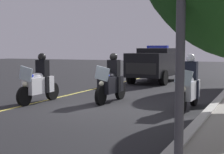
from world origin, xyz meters
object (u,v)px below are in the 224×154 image
object	(u,v)px
police_motorcycle_lead_right	(111,82)
police_motorcycle_trailing	(189,87)
police_motorcycle_lead_left	(39,83)
police_suv	(157,63)

from	to	relation	value
police_motorcycle_lead_right	police_motorcycle_trailing	xyz separation A→B (m)	(0.31, 2.78, 0.00)
police_motorcycle_lead_left	police_suv	world-z (taller)	police_suv
police_suv	police_motorcycle_trailing	bearing A→B (deg)	23.52
police_motorcycle_lead_right	police_suv	xyz separation A→B (m)	(-7.55, -0.64, 0.37)
police_motorcycle_trailing	police_suv	distance (m)	8.58
police_motorcycle_trailing	police_suv	size ratio (longest dim) A/B	0.43
police_suv	police_motorcycle_lead_right	bearing A→B (deg)	4.87
police_motorcycle_trailing	police_motorcycle_lead_right	bearing A→B (deg)	-96.44
police_motorcycle_lead_left	police_suv	distance (m)	8.89
police_motorcycle_lead_right	police_motorcycle_trailing	size ratio (longest dim) A/B	1.00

